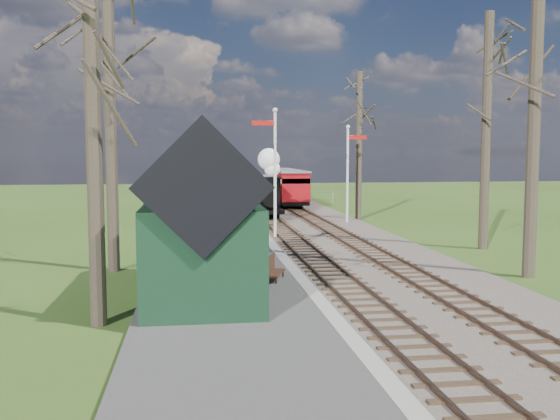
% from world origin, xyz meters
% --- Properties ---
extents(ground, '(140.00, 140.00, 0.00)m').
position_xyz_m(ground, '(0.00, 0.00, 0.00)').
color(ground, '#37551A').
rests_on(ground, ground).
extents(distant_hills, '(114.40, 48.00, 22.02)m').
position_xyz_m(distant_hills, '(1.40, 64.38, -16.21)').
color(distant_hills, '#385B23').
rests_on(distant_hills, ground).
extents(ballast_bed, '(8.00, 60.00, 0.10)m').
position_xyz_m(ballast_bed, '(1.30, 22.00, 0.05)').
color(ballast_bed, brown).
rests_on(ballast_bed, ground).
extents(track_near, '(1.60, 60.00, 0.15)m').
position_xyz_m(track_near, '(0.00, 22.00, 0.10)').
color(track_near, brown).
rests_on(track_near, ground).
extents(track_far, '(1.60, 60.00, 0.15)m').
position_xyz_m(track_far, '(2.60, 22.00, 0.10)').
color(track_far, brown).
rests_on(track_far, ground).
extents(platform, '(5.00, 44.00, 0.20)m').
position_xyz_m(platform, '(-3.50, 14.00, 0.10)').
color(platform, '#474442').
rests_on(platform, ground).
extents(coping_strip, '(0.40, 44.00, 0.21)m').
position_xyz_m(coping_strip, '(-1.20, 14.00, 0.10)').
color(coping_strip, '#B2AD9E').
rests_on(coping_strip, ground).
extents(station_shed, '(3.25, 6.30, 4.78)m').
position_xyz_m(station_shed, '(-4.30, 4.00, 2.27)').
color(station_shed, black).
rests_on(station_shed, platform).
extents(semaphore_near, '(1.22, 0.24, 6.22)m').
position_xyz_m(semaphore_near, '(-0.77, 16.00, 3.62)').
color(semaphore_near, silver).
rests_on(semaphore_near, ground).
extents(semaphore_far, '(1.22, 0.24, 5.72)m').
position_xyz_m(semaphore_far, '(4.37, 22.00, 3.35)').
color(semaphore_far, silver).
rests_on(semaphore_far, ground).
extents(bare_trees, '(15.51, 22.39, 12.00)m').
position_xyz_m(bare_trees, '(1.33, 10.10, 5.21)').
color(bare_trees, '#382D23').
rests_on(bare_trees, ground).
extents(fence_line, '(12.60, 0.08, 1.00)m').
position_xyz_m(fence_line, '(0.30, 36.00, 0.55)').
color(fence_line, slate).
rests_on(fence_line, ground).
extents(locomotive, '(1.68, 3.91, 4.19)m').
position_xyz_m(locomotive, '(-0.01, 24.84, 1.95)').
color(locomotive, black).
rests_on(locomotive, ground).
extents(coach, '(1.95, 6.70, 2.06)m').
position_xyz_m(coach, '(0.00, 30.89, 1.43)').
color(coach, black).
rests_on(coach, ground).
extents(red_carriage_a, '(2.13, 5.28, 2.25)m').
position_xyz_m(red_carriage_a, '(2.60, 32.39, 1.54)').
color(red_carriage_a, black).
rests_on(red_carriage_a, ground).
extents(red_carriage_b, '(2.13, 5.28, 2.25)m').
position_xyz_m(red_carriage_b, '(2.60, 37.89, 1.54)').
color(red_carriage_b, black).
rests_on(red_carriage_b, ground).
extents(sign_board, '(0.24, 0.72, 1.05)m').
position_xyz_m(sign_board, '(-2.24, 7.27, 0.73)').
color(sign_board, '#104D2B').
rests_on(sign_board, platform).
extents(bench, '(0.78, 1.35, 0.74)m').
position_xyz_m(bench, '(-2.12, 5.80, 0.55)').
color(bench, '#422617').
rests_on(bench, platform).
extents(person, '(0.39, 0.52, 1.31)m').
position_xyz_m(person, '(-2.87, 4.45, 0.86)').
color(person, black).
rests_on(person, platform).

